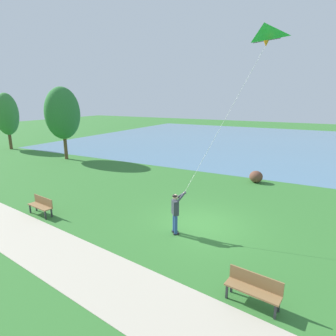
% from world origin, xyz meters
% --- Properties ---
extents(ground_plane, '(120.00, 120.00, 0.00)m').
position_xyz_m(ground_plane, '(0.00, 0.00, 0.00)').
color(ground_plane, '#33702D').
extents(lake_water, '(36.00, 44.00, 0.01)m').
position_xyz_m(lake_water, '(26.76, 4.00, 0.00)').
color(lake_water, teal).
rests_on(lake_water, ground).
extents(walkway_path, '(6.47, 32.04, 0.02)m').
position_xyz_m(walkway_path, '(-5.00, 2.00, 0.01)').
color(walkway_path, '#B7AD99').
rests_on(walkway_path, ground).
extents(person_kite_flyer, '(0.58, 0.60, 1.83)m').
position_xyz_m(person_kite_flyer, '(-1.28, 0.61, 1.05)').
color(person_kite_flyer, '#232328').
rests_on(person_kite_flyer, ground).
extents(flying_kite, '(2.48, 2.98, 6.51)m').
position_xyz_m(flying_kite, '(0.97, -1.94, 7.84)').
color(flying_kite, green).
extents(park_bench_near_walkway, '(0.63, 1.54, 0.88)m').
position_xyz_m(park_bench_near_walkway, '(-3.99, -3.17, 0.51)').
color(park_bench_near_walkway, olive).
rests_on(park_bench_near_walkway, ground).
extents(park_bench_far_walkway, '(0.63, 1.54, 0.88)m').
position_xyz_m(park_bench_far_walkway, '(-2.64, 7.24, 0.51)').
color(park_bench_far_walkway, olive).
rests_on(park_bench_far_walkway, ground).
extents(tree_lakeside_far, '(3.35, 2.71, 6.53)m').
position_xyz_m(tree_lakeside_far, '(7.15, 16.35, 4.19)').
color(tree_lakeside_far, brown).
rests_on(tree_lakeside_far, ground).
extents(tree_treeline_right, '(2.37, 2.53, 6.09)m').
position_xyz_m(tree_treeline_right, '(7.94, 25.91, 3.81)').
color(tree_treeline_right, brown).
rests_on(tree_treeline_right, ground).
extents(lakeside_shrub, '(0.84, 0.88, 0.79)m').
position_xyz_m(lakeside_shrub, '(7.87, -0.81, 0.40)').
color(lakeside_shrub, brown).
rests_on(lakeside_shrub, ground).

